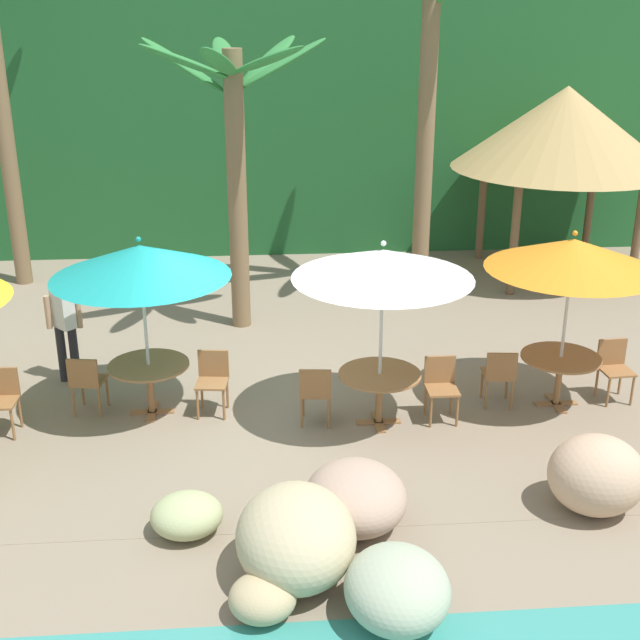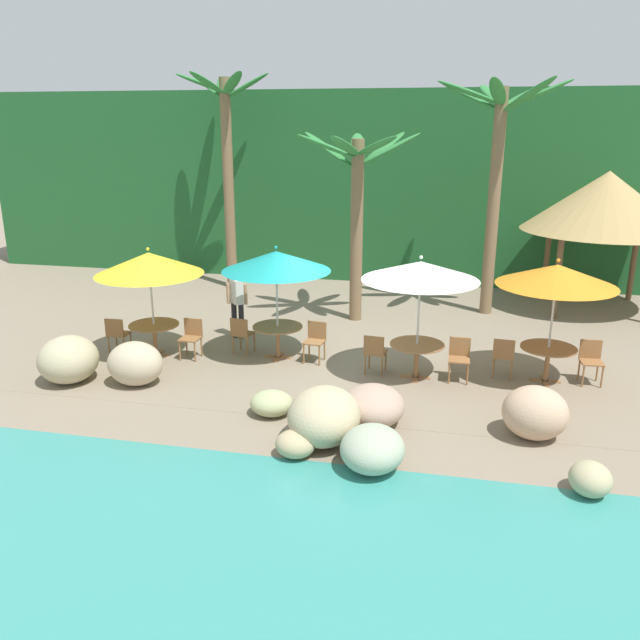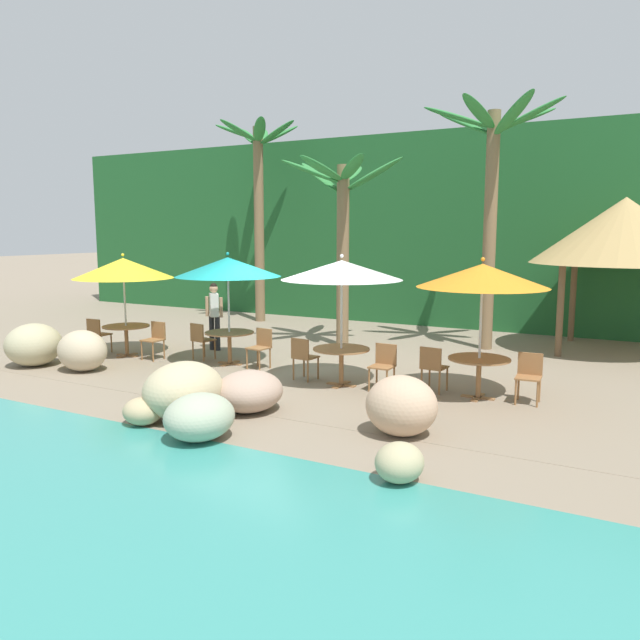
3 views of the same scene
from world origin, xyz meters
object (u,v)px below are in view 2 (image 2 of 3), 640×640
(umbrella_yellow, at_px, (149,263))
(chair_white_inland, at_px, (375,351))
(palapa_hut, at_px, (606,202))
(dining_table_yellow, at_px, (154,329))
(umbrella_white, at_px, (421,271))
(chair_yellow_seaward, at_px, (192,335))
(umbrella_teal, at_px, (276,261))
(chair_yellow_inland, at_px, (117,333))
(chair_teal_inland, at_px, (241,333))
(palm_tree_third, at_px, (498,155))
(dining_table_teal, at_px, (278,331))
(umbrella_orange, at_px, (557,275))
(chair_white_seaward, at_px, (459,356))
(chair_teal_seaward, at_px, (315,338))
(waiter_in_white, at_px, (237,298))
(palm_tree_second, at_px, (358,190))
(palm_tree_nearest, at_px, (227,147))
(chair_orange_seaward, at_px, (591,358))
(dining_table_orange, at_px, (548,353))
(dining_table_white, at_px, (417,350))

(umbrella_yellow, height_order, chair_white_inland, umbrella_yellow)
(chair_white_inland, bearing_deg, palapa_hut, 49.32)
(dining_table_yellow, bearing_deg, umbrella_white, -0.94)
(dining_table_yellow, distance_m, chair_white_inland, 4.95)
(chair_yellow_seaward, distance_m, umbrella_teal, 2.54)
(chair_yellow_inland, relative_size, chair_teal_inland, 1.00)
(chair_yellow_inland, relative_size, palm_tree_third, 0.14)
(dining_table_teal, xyz_separation_m, umbrella_orange, (5.66, -0.19, 1.60))
(dining_table_teal, xyz_separation_m, chair_white_seaward, (3.93, -0.45, -0.10))
(chair_yellow_inland, relative_size, palapa_hut, 0.20)
(chair_teal_seaward, xyz_separation_m, waiter_in_white, (-2.19, 1.16, 0.47))
(chair_teal_seaward, height_order, umbrella_white, umbrella_white)
(umbrella_teal, bearing_deg, chair_white_inland, -13.60)
(chair_yellow_seaward, relative_size, palm_tree_second, 0.18)
(umbrella_teal, relative_size, palm_tree_nearest, 0.39)
(umbrella_yellow, height_order, dining_table_teal, umbrella_yellow)
(dining_table_teal, xyz_separation_m, umbrella_white, (3.08, -0.54, 1.63))
(dining_table_yellow, relative_size, chair_orange_seaward, 1.26)
(dining_table_orange, distance_m, palm_tree_third, 6.10)
(chair_orange_seaward, height_order, palm_tree_nearest, palm_tree_nearest)
(chair_teal_seaward, distance_m, umbrella_orange, 5.10)
(umbrella_yellow, bearing_deg, chair_white_seaward, -0.04)
(chair_yellow_inland, xyz_separation_m, chair_white_seaward, (7.50, 0.12, 0.00))
(dining_table_orange, xyz_separation_m, palapa_hut, (1.92, 5.88, 2.37))
(chair_teal_seaward, distance_m, dining_table_white, 2.29)
(chair_yellow_seaward, xyz_separation_m, chair_yellow_inland, (-1.70, -0.20, 0.00))
(dining_table_yellow, distance_m, dining_table_white, 5.81)
(dining_table_teal, height_order, chair_orange_seaward, chair_orange_seaward)
(chair_yellow_seaward, relative_size, umbrella_teal, 0.34)
(umbrella_yellow, xyz_separation_m, chair_yellow_inland, (-0.85, -0.13, -1.60))
(dining_table_orange, xyz_separation_m, palm_tree_third, (-1.04, 4.81, 3.61))
(chair_teal_inland, relative_size, palm_tree_second, 0.18)
(umbrella_white, distance_m, dining_table_white, 1.63)
(umbrella_yellow, xyz_separation_m, waiter_in_white, (1.39, 1.60, -1.12))
(dining_table_teal, relative_size, chair_orange_seaward, 1.26)
(palm_tree_third, distance_m, palapa_hut, 3.39)
(umbrella_teal, bearing_deg, umbrella_yellow, -170.76)
(chair_white_seaward, bearing_deg, waiter_in_white, 163.00)
(dining_table_white, distance_m, palm_tree_nearest, 9.76)
(palm_tree_third, bearing_deg, umbrella_yellow, -145.42)
(palm_tree_second, height_order, waiter_in_white, palm_tree_second)
(palm_tree_nearest, bearing_deg, palm_tree_third, -9.68)
(palm_tree_second, relative_size, palm_tree_third, 0.79)
(dining_table_teal, distance_m, chair_teal_seaward, 0.86)
(dining_table_orange, bearing_deg, umbrella_orange, -90.00)
(umbrella_yellow, distance_m, palm_tree_third, 9.17)
(umbrella_teal, xyz_separation_m, chair_white_seaward, (3.93, -0.45, -1.68))
(umbrella_white, relative_size, dining_table_orange, 2.32)
(waiter_in_white, bearing_deg, dining_table_white, -21.06)
(chair_yellow_seaward, height_order, dining_table_white, chair_yellow_seaward)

